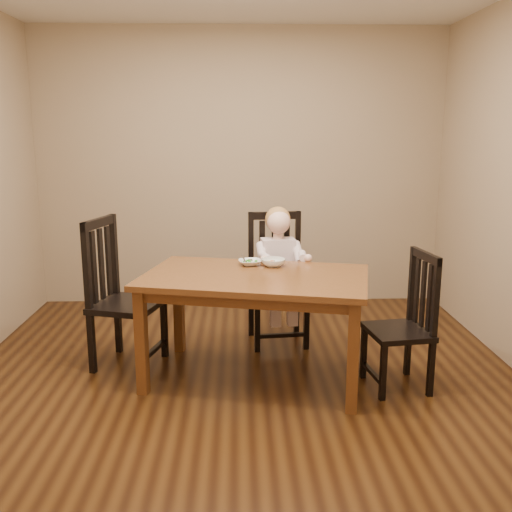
{
  "coord_description": "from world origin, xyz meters",
  "views": [
    {
      "loc": [
        -0.02,
        -3.69,
        1.72
      ],
      "look_at": [
        0.1,
        0.25,
        0.85
      ],
      "focal_mm": 40.0,
      "sensor_mm": 36.0,
      "label": 1
    }
  ],
  "objects_px": {
    "chair_right": "(405,324)",
    "bowl_veg": "(273,263)",
    "bowl_peas": "(250,262)",
    "dining_table": "(255,287)",
    "chair_child": "(277,281)",
    "chair_left": "(120,296)",
    "toddler": "(278,263)"
  },
  "relations": [
    {
      "from": "chair_right",
      "to": "bowl_veg",
      "type": "xyz_separation_m",
      "value": [
        -0.86,
        0.41,
        0.33
      ]
    },
    {
      "from": "bowl_peas",
      "to": "bowl_veg",
      "type": "bearing_deg",
      "value": -12.27
    },
    {
      "from": "dining_table",
      "to": "chair_right",
      "type": "bearing_deg",
      "value": -9.4
    },
    {
      "from": "chair_child",
      "to": "bowl_veg",
      "type": "xyz_separation_m",
      "value": [
        -0.06,
        -0.51,
        0.27
      ]
    },
    {
      "from": "chair_left",
      "to": "toddler",
      "type": "relative_size",
      "value": 1.81
    },
    {
      "from": "dining_table",
      "to": "chair_child",
      "type": "relative_size",
      "value": 1.57
    },
    {
      "from": "chair_right",
      "to": "toddler",
      "type": "relative_size",
      "value": 1.54
    },
    {
      "from": "chair_right",
      "to": "bowl_veg",
      "type": "relative_size",
      "value": 5.4
    },
    {
      "from": "dining_table",
      "to": "bowl_veg",
      "type": "xyz_separation_m",
      "value": [
        0.14,
        0.24,
        0.12
      ]
    },
    {
      "from": "dining_table",
      "to": "bowl_peas",
      "type": "relative_size",
      "value": 10.21
    },
    {
      "from": "chair_left",
      "to": "chair_child",
      "type": "bearing_deg",
      "value": 126.73
    },
    {
      "from": "chair_child",
      "to": "chair_left",
      "type": "height_order",
      "value": "chair_left"
    },
    {
      "from": "chair_child",
      "to": "chair_right",
      "type": "relative_size",
      "value": 1.13
    },
    {
      "from": "bowl_veg",
      "to": "chair_left",
      "type": "bearing_deg",
      "value": 177.69
    },
    {
      "from": "chair_left",
      "to": "dining_table",
      "type": "bearing_deg",
      "value": 89.13
    },
    {
      "from": "chair_left",
      "to": "chair_right",
      "type": "height_order",
      "value": "chair_left"
    },
    {
      "from": "chair_right",
      "to": "toddler",
      "type": "bearing_deg",
      "value": 34.19
    },
    {
      "from": "chair_child",
      "to": "toddler",
      "type": "bearing_deg",
      "value": 90.0
    },
    {
      "from": "dining_table",
      "to": "chair_left",
      "type": "xyz_separation_m",
      "value": [
        -0.99,
        0.29,
        -0.14
      ]
    },
    {
      "from": "dining_table",
      "to": "chair_child",
      "type": "height_order",
      "value": "chair_child"
    },
    {
      "from": "dining_table",
      "to": "bowl_peas",
      "type": "bearing_deg",
      "value": 96.27
    },
    {
      "from": "bowl_peas",
      "to": "bowl_veg",
      "type": "distance_m",
      "value": 0.17
    },
    {
      "from": "dining_table",
      "to": "bowl_peas",
      "type": "distance_m",
      "value": 0.3
    },
    {
      "from": "dining_table",
      "to": "bowl_peas",
      "type": "height_order",
      "value": "bowl_peas"
    },
    {
      "from": "chair_child",
      "to": "bowl_peas",
      "type": "relative_size",
      "value": 6.48
    },
    {
      "from": "bowl_veg",
      "to": "bowl_peas",
      "type": "bearing_deg",
      "value": 167.73
    },
    {
      "from": "chair_child",
      "to": "chair_right",
      "type": "distance_m",
      "value": 1.22
    },
    {
      "from": "chair_right",
      "to": "bowl_peas",
      "type": "height_order",
      "value": "chair_right"
    },
    {
      "from": "chair_left",
      "to": "toddler",
      "type": "bearing_deg",
      "value": 124.37
    },
    {
      "from": "dining_table",
      "to": "toddler",
      "type": "distance_m",
      "value": 0.73
    },
    {
      "from": "bowl_veg",
      "to": "dining_table",
      "type": "bearing_deg",
      "value": -120.0
    },
    {
      "from": "chair_child",
      "to": "bowl_peas",
      "type": "xyz_separation_m",
      "value": [
        -0.23,
        -0.47,
        0.27
      ]
    }
  ]
}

